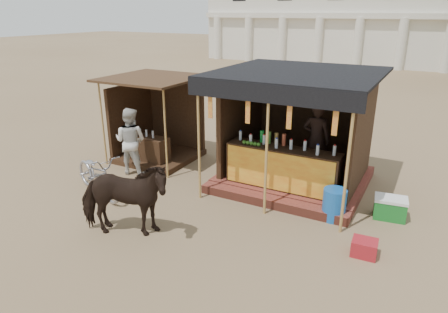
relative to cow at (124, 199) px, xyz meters
name	(u,v)px	position (x,y,z in m)	size (l,w,h in m)	color
ground	(185,235)	(0.99, 0.51, -0.76)	(120.00, 120.00, 0.00)	#846B4C
main_stall	(296,144)	(2.02, 3.87, 0.28)	(3.60, 3.61, 2.78)	brown
secondary_stall	(154,129)	(-2.18, 3.75, 0.10)	(2.40, 2.40, 2.38)	#392414
cow	(124,199)	(0.00, 0.00, 0.00)	(0.82, 1.79, 1.51)	black
motorbike	(97,174)	(-1.79, 1.10, -0.25)	(0.68, 1.94, 1.02)	#9B9AA3
bystander	(131,141)	(-1.98, 2.51, 0.12)	(0.85, 0.67, 1.76)	silver
blue_barrel	(334,204)	(3.34, 2.51, -0.42)	(0.47, 0.47, 0.67)	#1658AC
red_crate	(364,248)	(4.14, 1.47, -0.61)	(0.43, 0.36, 0.29)	maroon
cooler	(390,208)	(4.35, 3.11, -0.52)	(0.69, 0.52, 0.46)	#197125
background_building	(370,12)	(-1.01, 30.45, 3.22)	(26.00, 7.45, 8.18)	silver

